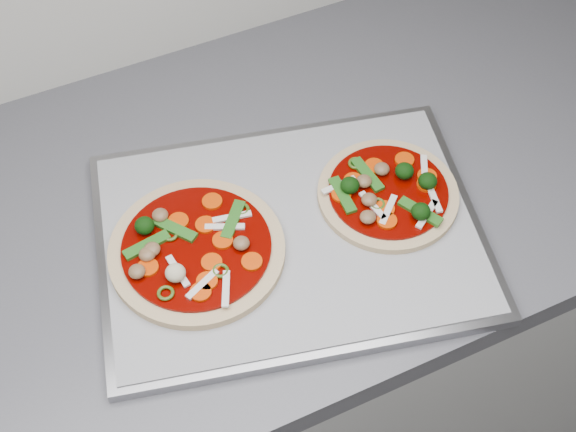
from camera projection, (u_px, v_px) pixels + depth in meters
name	position (u px, v px, depth m)	size (l,w,h in m)	color
base_cabinet	(183.00, 393.00, 1.37)	(3.60, 0.60, 0.86)	beige
countertop	(146.00, 243.00, 1.01)	(3.60, 0.60, 0.04)	#56565C
baking_tray	(290.00, 236.00, 0.99)	(0.47, 0.35, 0.02)	gray
parchment	(290.00, 232.00, 0.98)	(0.45, 0.33, 0.00)	#A5A4AA
pizza_left	(195.00, 249.00, 0.95)	(0.22, 0.22, 0.04)	tan
pizza_right	(388.00, 192.00, 1.00)	(0.19, 0.19, 0.03)	tan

